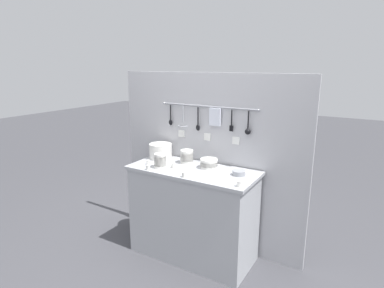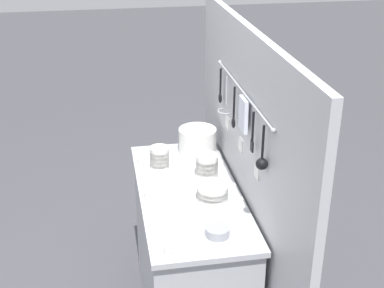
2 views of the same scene
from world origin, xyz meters
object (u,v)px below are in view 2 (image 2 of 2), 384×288
(cup_mid_row, at_px, (168,251))
(cup_front_right, at_px, (173,173))
(bowl_stack_wide_centre, at_px, (159,158))
(cup_edge_far, at_px, (140,162))
(bowl_stack_back_corner, at_px, (207,166))
(steel_mixing_bowl, at_px, (217,231))
(cup_front_left, at_px, (160,153))
(cup_by_caddy, at_px, (147,195))
(plate_stack, at_px, (197,141))
(bowl_stack_short_front, at_px, (212,192))

(cup_mid_row, relative_size, cup_front_right, 1.00)
(bowl_stack_wide_centre, bearing_deg, cup_edge_far, -120.10)
(bowl_stack_wide_centre, bearing_deg, bowl_stack_back_corner, 61.43)
(bowl_stack_back_corner, height_order, cup_front_right, bowl_stack_back_corner)
(steel_mixing_bowl, bearing_deg, cup_edge_far, -159.39)
(cup_front_left, distance_m, cup_front_right, 0.27)
(cup_front_left, distance_m, cup_edge_far, 0.16)
(cup_mid_row, distance_m, cup_edge_far, 0.90)
(cup_front_left, xyz_separation_m, cup_edge_far, (0.10, -0.13, 0.00))
(bowl_stack_back_corner, height_order, cup_by_caddy, bowl_stack_back_corner)
(bowl_stack_back_corner, distance_m, cup_mid_row, 0.77)
(cup_mid_row, bearing_deg, cup_by_caddy, -175.04)
(bowl_stack_back_corner, distance_m, plate_stack, 0.33)
(cup_front_right, bearing_deg, cup_front_left, -171.09)
(cup_mid_row, distance_m, cup_by_caddy, 0.50)
(bowl_stack_back_corner, bearing_deg, plate_stack, 179.07)
(cup_front_right, bearing_deg, cup_edge_far, -134.72)
(cup_front_left, bearing_deg, cup_edge_far, -52.46)
(cup_front_right, distance_m, cup_edge_far, 0.24)
(bowl_stack_short_front, xyz_separation_m, cup_edge_far, (-0.46, -0.34, -0.02))
(bowl_stack_short_front, distance_m, cup_front_left, 0.60)
(bowl_stack_short_front, height_order, cup_mid_row, bowl_stack_short_front)
(bowl_stack_short_front, bearing_deg, cup_front_right, -150.06)
(bowl_stack_back_corner, relative_size, cup_edge_far, 2.95)
(plate_stack, bearing_deg, cup_mid_row, -17.69)
(bowl_stack_short_front, relative_size, steel_mixing_bowl, 1.42)
(bowl_stack_back_corner, height_order, cup_front_left, bowl_stack_back_corner)
(bowl_stack_wide_centre, relative_size, cup_edge_far, 3.06)
(bowl_stack_wide_centre, bearing_deg, steel_mixing_bowl, 14.58)
(bowl_stack_short_front, bearing_deg, cup_front_left, -159.37)
(bowl_stack_wide_centre, distance_m, cup_by_caddy, 0.36)
(bowl_stack_short_front, xyz_separation_m, steel_mixing_bowl, (0.32, -0.04, -0.02))
(bowl_stack_back_corner, xyz_separation_m, cup_front_left, (-0.30, -0.23, -0.04))
(cup_by_caddy, height_order, cup_front_right, same)
(bowl_stack_wide_centre, xyz_separation_m, cup_front_left, (-0.16, 0.02, -0.05))
(plate_stack, distance_m, cup_front_right, 0.36)
(bowl_stack_short_front, bearing_deg, cup_mid_row, -34.39)
(cup_mid_row, relative_size, cup_edge_far, 1.00)
(steel_mixing_bowl, distance_m, cup_front_left, 0.90)
(bowl_stack_short_front, xyz_separation_m, cup_mid_row, (0.43, -0.30, -0.02))
(bowl_stack_wide_centre, height_order, plate_stack, plate_stack)
(cup_edge_far, bearing_deg, cup_front_right, 45.28)
(cup_front_right, bearing_deg, bowl_stack_short_front, 29.94)
(bowl_stack_back_corner, distance_m, cup_edge_far, 0.42)
(cup_mid_row, bearing_deg, cup_front_left, 175.11)
(cup_mid_row, height_order, cup_by_caddy, same)
(bowl_stack_short_front, xyz_separation_m, cup_front_left, (-0.56, -0.21, -0.02))
(cup_front_right, bearing_deg, steel_mixing_bowl, 11.49)
(steel_mixing_bowl, height_order, cup_edge_far, cup_edge_far)
(cup_front_left, height_order, cup_front_right, same)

